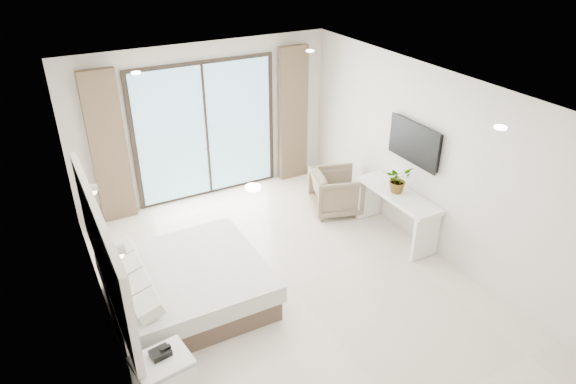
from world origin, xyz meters
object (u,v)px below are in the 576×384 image
at_px(nightstand, 164,378).
at_px(console_desk, 397,205).
at_px(bed, 186,285).
at_px(armchair, 336,190).

bearing_deg(nightstand, console_desk, 10.31).
xyz_separation_m(bed, armchair, (3.00, 1.10, 0.12)).
distance_m(bed, nightstand, 1.48).
bearing_deg(armchair, nightstand, 140.96).
distance_m(bed, armchair, 3.20).
xyz_separation_m(bed, nightstand, (-0.67, -1.32, -0.02)).
xyz_separation_m(nightstand, console_desk, (4.06, 1.32, 0.30)).
height_order(nightstand, console_desk, console_desk).
relative_size(console_desk, armchair, 1.90).
xyz_separation_m(bed, console_desk, (3.39, 0.00, 0.27)).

